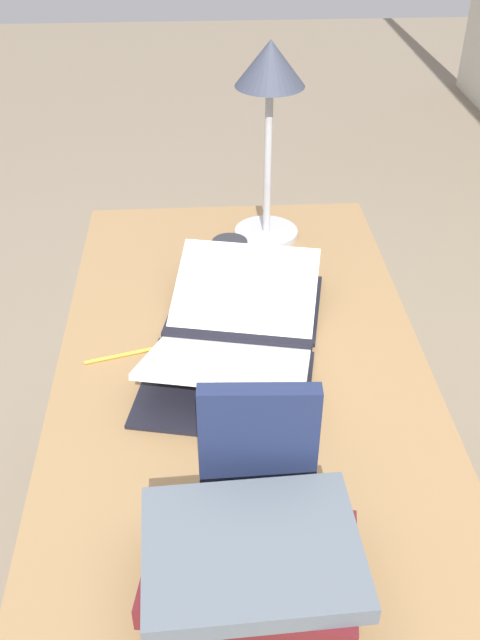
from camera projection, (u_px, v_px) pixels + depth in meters
name	position (u px, v px, depth m)	size (l,w,h in m)	color
ground_plane	(242.00, 600.00, 1.82)	(12.00, 12.00, 0.00)	gray
reading_desk	(243.00, 409.00, 1.43)	(1.34, 0.71, 0.77)	#937047
open_book	(237.00, 333.00, 1.40)	(0.58, 0.41, 0.10)	black
book_stack_tall	(251.00, 571.00, 0.93)	(0.24, 0.30, 0.11)	brown
book_standing_upright	(258.00, 451.00, 1.02)	(0.04, 0.17, 0.24)	#1E284C
reading_lamp	(270.00, 93.00, 1.57)	(0.16, 0.16, 0.47)	#ADADB2
coffee_mug	(229.00, 258.00, 1.60)	(0.08, 0.10, 0.09)	#28282D
pencil	(127.00, 354.00, 1.39)	(0.05, 0.16, 0.01)	gold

